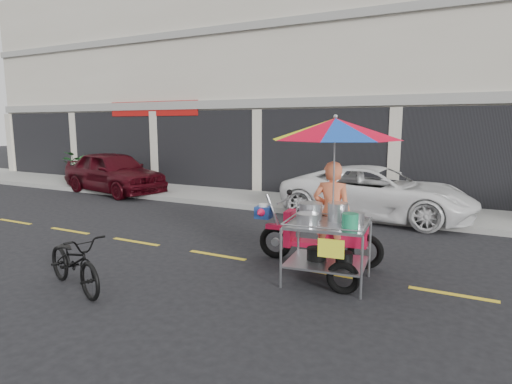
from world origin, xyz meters
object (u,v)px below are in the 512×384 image
at_px(white_pickup, 377,192).
at_px(food_vendor_rig, 331,176).
at_px(near_bicycle, 74,261).
at_px(maroon_sedan, 114,172).

relative_size(white_pickup, food_vendor_rig, 1.78).
height_order(near_bicycle, food_vendor_rig, food_vendor_rig).
bearing_deg(near_bicycle, food_vendor_rig, -35.20).
xyz_separation_m(maroon_sedan, food_vendor_rig, (9.35, -4.52, 0.87)).
height_order(white_pickup, near_bicycle, white_pickup).
bearing_deg(food_vendor_rig, white_pickup, 86.60).
xyz_separation_m(maroon_sedan, near_bicycle, (6.24, -6.87, -0.31)).
height_order(maroon_sedan, white_pickup, maroon_sedan).
relative_size(maroon_sedan, food_vendor_rig, 1.60).
xyz_separation_m(near_bicycle, food_vendor_rig, (3.12, 2.36, 1.19)).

